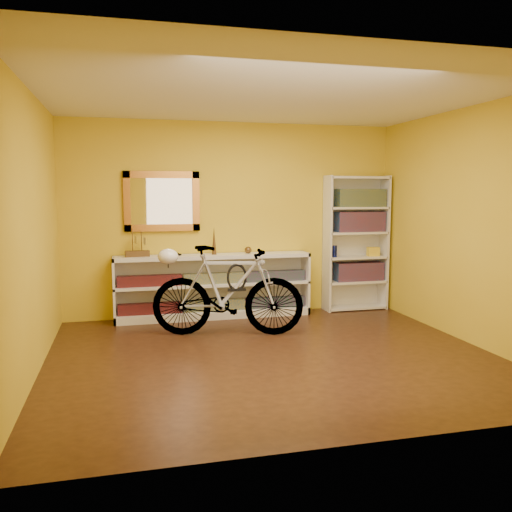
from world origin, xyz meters
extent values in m
cube|color=black|center=(0.00, 0.00, -0.01)|extent=(4.50, 4.00, 0.01)
cube|color=silver|center=(0.00, 0.00, 2.60)|extent=(4.50, 4.00, 0.01)
cube|color=gold|center=(0.00, 2.00, 1.30)|extent=(4.50, 0.01, 2.60)
cube|color=gold|center=(-2.25, 0.00, 1.30)|extent=(0.01, 4.00, 2.60)
cube|color=gold|center=(2.25, 0.00, 1.30)|extent=(0.01, 4.00, 2.60)
cube|color=brown|center=(-0.95, 1.97, 1.55)|extent=(0.98, 0.06, 0.78)
cube|color=silver|center=(0.90, 1.99, 0.25)|extent=(0.09, 0.02, 0.09)
cube|color=black|center=(-0.30, 1.79, 0.17)|extent=(2.50, 0.13, 0.14)
cube|color=navy|center=(-0.30, 1.79, 0.54)|extent=(2.50, 0.13, 0.14)
imported|color=black|center=(-0.78, 1.81, 0.85)|extent=(0.00, 0.00, 0.00)
cone|color=brown|center=(-0.29, 1.81, 1.03)|extent=(0.06, 0.06, 0.37)
sphere|color=brown|center=(0.17, 1.81, 0.90)|extent=(0.09, 0.09, 0.09)
cube|color=maroon|center=(1.80, 1.84, 0.55)|extent=(0.70, 0.22, 0.26)
cube|color=maroon|center=(1.80, 1.84, 1.25)|extent=(0.70, 0.22, 0.28)
cube|color=navy|center=(1.80, 1.84, 1.59)|extent=(0.70, 0.22, 0.25)
cylinder|color=navy|center=(1.41, 1.82, 0.85)|extent=(0.07, 0.07, 0.16)
cube|color=maroon|center=(1.55, 1.87, 1.55)|extent=(0.16, 0.16, 0.17)
cube|color=yellow|center=(2.00, 1.80, 0.83)|extent=(0.17, 0.12, 0.13)
imported|color=silver|center=(-0.29, 0.89, 0.53)|extent=(0.88, 1.86, 1.06)
ellipsoid|color=white|center=(-0.96, 1.06, 0.93)|extent=(0.24, 0.22, 0.18)
torus|color=black|center=(-0.19, 0.87, 0.69)|extent=(0.24, 0.03, 0.24)
camera|label=1|loc=(-1.45, -5.09, 1.66)|focal=37.32mm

